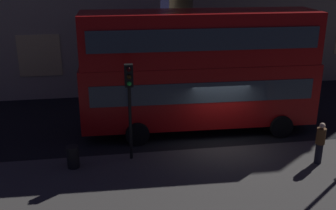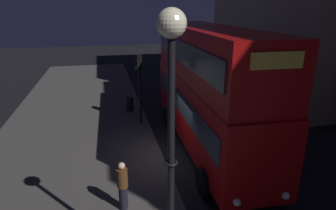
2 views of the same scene
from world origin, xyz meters
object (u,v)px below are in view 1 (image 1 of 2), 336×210
object	(u,v)px
traffic_light_near_kerb	(129,92)
pedestrian	(320,143)
double_decker_bus	(199,67)
litter_bin	(73,157)

from	to	relation	value
traffic_light_near_kerb	pedestrian	world-z (taller)	traffic_light_near_kerb
pedestrian	double_decker_bus	bearing A→B (deg)	-80.27
double_decker_bus	litter_bin	xyz separation A→B (m)	(-5.49, -3.01, -2.51)
pedestrian	litter_bin	size ratio (longest dim) A/B	1.94
traffic_light_near_kerb	pedestrian	size ratio (longest dim) A/B	2.29
double_decker_bus	traffic_light_near_kerb	bearing A→B (deg)	-139.87
double_decker_bus	litter_bin	bearing A→B (deg)	-149.84
double_decker_bus	pedestrian	bearing A→B (deg)	-45.84
traffic_light_near_kerb	litter_bin	bearing A→B (deg)	-170.67
pedestrian	litter_bin	distance (m)	9.37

